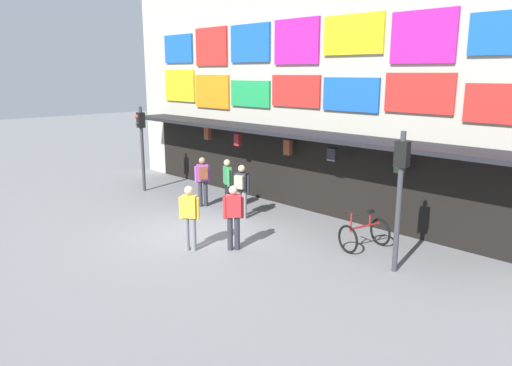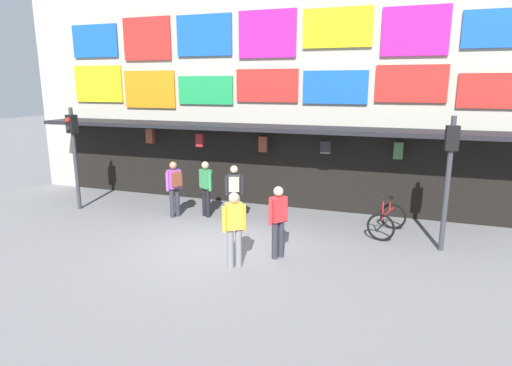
{
  "view_description": "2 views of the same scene",
  "coord_description": "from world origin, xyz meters",
  "px_view_note": "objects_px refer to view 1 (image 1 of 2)",
  "views": [
    {
      "loc": [
        10.32,
        -7.82,
        4.41
      ],
      "look_at": [
        0.53,
        1.67,
        1.28
      ],
      "focal_mm": 33.71,
      "sensor_mm": 36.0,
      "label": 1
    },
    {
      "loc": [
        4.18,
        -9.02,
        3.89
      ],
      "look_at": [
        0.38,
        1.84,
        1.23
      ],
      "focal_mm": 30.08,
      "sensor_mm": 36.0,
      "label": 2
    }
  ],
  "objects_px": {
    "traffic_light_near": "(141,135)",
    "pedestrian_in_green": "(189,215)",
    "traffic_light_far": "(401,179)",
    "pedestrian_in_black": "(241,187)",
    "bicycle_parked": "(364,234)",
    "pedestrian_in_yellow": "(203,178)",
    "pedestrian_in_purple": "(233,214)",
    "pedestrian_in_red": "(227,181)"
  },
  "relations": [
    {
      "from": "bicycle_parked",
      "to": "pedestrian_in_purple",
      "type": "xyz_separation_m",
      "value": [
        -2.28,
        -2.43,
        0.55
      ]
    },
    {
      "from": "bicycle_parked",
      "to": "pedestrian_in_yellow",
      "type": "bearing_deg",
      "value": -175.59
    },
    {
      "from": "pedestrian_in_yellow",
      "to": "pedestrian_in_red",
      "type": "height_order",
      "value": "same"
    },
    {
      "from": "traffic_light_far",
      "to": "pedestrian_in_green",
      "type": "bearing_deg",
      "value": -149.26
    },
    {
      "from": "pedestrian_in_yellow",
      "to": "pedestrian_in_black",
      "type": "bearing_deg",
      "value": 0.38
    },
    {
      "from": "bicycle_parked",
      "to": "pedestrian_in_black",
      "type": "relative_size",
      "value": 0.77
    },
    {
      "from": "pedestrian_in_green",
      "to": "pedestrian_in_black",
      "type": "bearing_deg",
      "value": 112.05
    },
    {
      "from": "pedestrian_in_yellow",
      "to": "pedestrian_in_red",
      "type": "relative_size",
      "value": 1.0
    },
    {
      "from": "pedestrian_in_yellow",
      "to": "pedestrian_in_red",
      "type": "xyz_separation_m",
      "value": [
        0.85,
        0.35,
        -0.04
      ]
    },
    {
      "from": "bicycle_parked",
      "to": "pedestrian_in_yellow",
      "type": "distance_m",
      "value": 6.1
    },
    {
      "from": "traffic_light_near",
      "to": "pedestrian_in_yellow",
      "type": "relative_size",
      "value": 1.9
    },
    {
      "from": "bicycle_parked",
      "to": "pedestrian_in_yellow",
      "type": "xyz_separation_m",
      "value": [
        -6.05,
        -0.47,
        0.59
      ]
    },
    {
      "from": "traffic_light_near",
      "to": "pedestrian_in_black",
      "type": "relative_size",
      "value": 1.9
    },
    {
      "from": "traffic_light_far",
      "to": "bicycle_parked",
      "type": "xyz_separation_m",
      "value": [
        -1.29,
        0.7,
        -1.75
      ]
    },
    {
      "from": "traffic_light_near",
      "to": "pedestrian_in_black",
      "type": "xyz_separation_m",
      "value": [
        5.25,
        0.27,
        -1.16
      ]
    },
    {
      "from": "bicycle_parked",
      "to": "pedestrian_in_red",
      "type": "bearing_deg",
      "value": -178.76
    },
    {
      "from": "traffic_light_far",
      "to": "pedestrian_in_purple",
      "type": "bearing_deg",
      "value": -154.1
    },
    {
      "from": "pedestrian_in_green",
      "to": "traffic_light_far",
      "type": "bearing_deg",
      "value": 30.74
    },
    {
      "from": "traffic_light_near",
      "to": "pedestrian_in_black",
      "type": "distance_m",
      "value": 5.38
    },
    {
      "from": "pedestrian_in_green",
      "to": "pedestrian_in_yellow",
      "type": "bearing_deg",
      "value": 137.44
    },
    {
      "from": "pedestrian_in_green",
      "to": "pedestrian_in_red",
      "type": "bearing_deg",
      "value": 124.84
    },
    {
      "from": "pedestrian_in_purple",
      "to": "traffic_light_near",
      "type": "bearing_deg",
      "value": 166.46
    },
    {
      "from": "traffic_light_far",
      "to": "pedestrian_in_red",
      "type": "distance_m",
      "value": 6.62
    },
    {
      "from": "bicycle_parked",
      "to": "pedestrian_in_green",
      "type": "height_order",
      "value": "pedestrian_in_green"
    },
    {
      "from": "bicycle_parked",
      "to": "pedestrian_in_black",
      "type": "distance_m",
      "value": 4.21
    },
    {
      "from": "traffic_light_near",
      "to": "pedestrian_in_green",
      "type": "xyz_separation_m",
      "value": [
        6.38,
        -2.54,
        -1.19
      ]
    },
    {
      "from": "pedestrian_in_purple",
      "to": "pedestrian_in_green",
      "type": "distance_m",
      "value": 1.1
    },
    {
      "from": "traffic_light_near",
      "to": "pedestrian_in_yellow",
      "type": "xyz_separation_m",
      "value": [
        3.34,
        0.25,
        -1.16
      ]
    },
    {
      "from": "pedestrian_in_red",
      "to": "pedestrian_in_green",
      "type": "relative_size",
      "value": 1.0
    },
    {
      "from": "pedestrian_in_yellow",
      "to": "pedestrian_in_green",
      "type": "height_order",
      "value": "same"
    },
    {
      "from": "traffic_light_near",
      "to": "pedestrian_in_green",
      "type": "height_order",
      "value": "traffic_light_near"
    },
    {
      "from": "pedestrian_in_purple",
      "to": "pedestrian_in_yellow",
      "type": "bearing_deg",
      "value": 152.46
    },
    {
      "from": "traffic_light_far",
      "to": "pedestrian_in_purple",
      "type": "distance_m",
      "value": 4.14
    },
    {
      "from": "pedestrian_in_purple",
      "to": "pedestrian_in_black",
      "type": "height_order",
      "value": "same"
    },
    {
      "from": "bicycle_parked",
      "to": "pedestrian_in_green",
      "type": "relative_size",
      "value": 0.77
    },
    {
      "from": "pedestrian_in_red",
      "to": "pedestrian_in_green",
      "type": "xyz_separation_m",
      "value": [
        2.19,
        -3.14,
        0.0
      ]
    },
    {
      "from": "pedestrian_in_purple",
      "to": "pedestrian_in_yellow",
      "type": "xyz_separation_m",
      "value": [
        -3.77,
        1.97,
        0.04
      ]
    },
    {
      "from": "traffic_light_far",
      "to": "pedestrian_in_red",
      "type": "bearing_deg",
      "value": 174.82
    },
    {
      "from": "traffic_light_near",
      "to": "pedestrian_in_red",
      "type": "distance_m",
      "value": 4.4
    },
    {
      "from": "pedestrian_in_green",
      "to": "bicycle_parked",
      "type": "bearing_deg",
      "value": 47.25
    },
    {
      "from": "traffic_light_far",
      "to": "pedestrian_in_black",
      "type": "bearing_deg",
      "value": 177.4
    },
    {
      "from": "pedestrian_in_purple",
      "to": "pedestrian_in_green",
      "type": "height_order",
      "value": "same"
    }
  ]
}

